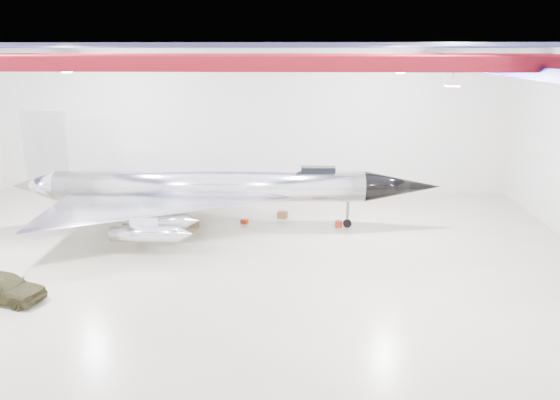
{
  "coord_description": "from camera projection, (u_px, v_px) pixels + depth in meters",
  "views": [
    {
      "loc": [
        4.6,
        -27.13,
        10.83
      ],
      "look_at": [
        3.12,
        2.0,
        2.81
      ],
      "focal_mm": 35.0,
      "sensor_mm": 36.0,
      "label": 1
    }
  ],
  "objects": [
    {
      "name": "floor",
      "position": [
        220.0,
        260.0,
        29.22
      ],
      "size": [
        40.0,
        40.0,
        0.0
      ],
      "primitive_type": "plane",
      "color": "#B7AE91",
      "rests_on": "ground"
    },
    {
      "name": "wall_back",
      "position": [
        248.0,
        122.0,
        42.21
      ],
      "size": [
        40.0,
        0.0,
        40.0
      ],
      "primitive_type": "plane",
      "rotation": [
        1.57,
        0.0,
        0.0
      ],
      "color": "silver",
      "rests_on": "floor"
    },
    {
      "name": "ceiling",
      "position": [
        213.0,
        47.0,
        26.3
      ],
      "size": [
        40.0,
        40.0,
        0.0
      ],
      "primitive_type": "plane",
      "rotation": [
        3.14,
        0.0,
        0.0
      ],
      "color": "#0A0F38",
      "rests_on": "wall_back"
    },
    {
      "name": "ceiling_structure",
      "position": [
        214.0,
        61.0,
        26.48
      ],
      "size": [
        39.5,
        29.5,
        1.08
      ],
      "color": "maroon",
      "rests_on": "ceiling"
    },
    {
      "name": "jet_aircraft",
      "position": [
        210.0,
        190.0,
        33.98
      ],
      "size": [
        26.82,
        15.93,
        7.31
      ],
      "rotation": [
        0.0,
        0.0,
        0.04
      ],
      "color": "silver",
      "rests_on": "floor"
    },
    {
      "name": "jeep",
      "position": [
        3.0,
        287.0,
        24.3
      ],
      "size": [
        4.15,
        2.52,
        1.32
      ],
      "primitive_type": "imported",
      "rotation": [
        0.0,
        0.0,
        1.31
      ],
      "color": "#37341B",
      "rests_on": "floor"
    },
    {
      "name": "crate_ply",
      "position": [
        172.0,
        224.0,
        34.51
      ],
      "size": [
        0.6,
        0.51,
        0.38
      ],
      "primitive_type": "cube",
      "rotation": [
        0.0,
        0.0,
        0.14
      ],
      "color": "olive",
      "rests_on": "floor"
    },
    {
      "name": "toolbox_red",
      "position": [
        244.0,
        221.0,
        35.26
      ],
      "size": [
        0.52,
        0.48,
        0.3
      ],
      "primitive_type": "cube",
      "rotation": [
        0.0,
        0.0,
        -0.39
      ],
      "color": "#9E290F",
      "rests_on": "floor"
    },
    {
      "name": "parts_bin",
      "position": [
        282.0,
        215.0,
        36.39
      ],
      "size": [
        0.72,
        0.61,
        0.45
      ],
      "primitive_type": "cube",
      "rotation": [
        0.0,
        0.0,
        -0.15
      ],
      "color": "olive",
      "rests_on": "floor"
    },
    {
      "name": "crate_small",
      "position": [
        108.0,
        215.0,
        36.66
      ],
      "size": [
        0.46,
        0.41,
        0.27
      ],
      "primitive_type": "cube",
      "rotation": [
        0.0,
        0.0,
        0.3
      ],
      "color": "#59595B",
      "rests_on": "floor"
    },
    {
      "name": "tool_chest",
      "position": [
        339.0,
        224.0,
        34.54
      ],
      "size": [
        0.61,
        0.61,
        0.41
      ],
      "primitive_type": "cylinder",
      "rotation": [
        0.0,
        0.0,
        -0.42
      ],
      "color": "#9E290F",
      "rests_on": "floor"
    },
    {
      "name": "oil_barrel",
      "position": [
        195.0,
        224.0,
        34.54
      ],
      "size": [
        0.56,
        0.48,
        0.35
      ],
      "primitive_type": "cube",
      "rotation": [
        0.0,
        0.0,
        0.16
      ],
      "color": "olive",
      "rests_on": "floor"
    }
  ]
}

